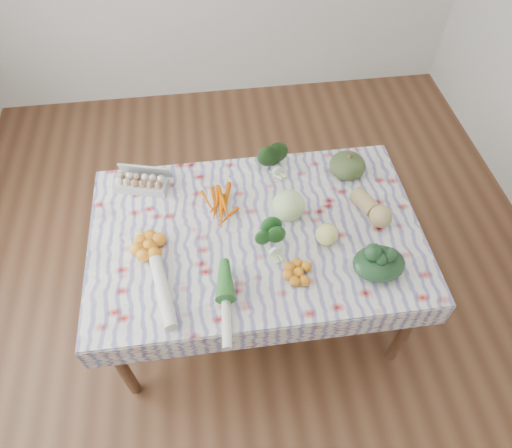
# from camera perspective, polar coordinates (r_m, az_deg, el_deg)

# --- Properties ---
(ground) EXTENTS (4.50, 4.50, 0.00)m
(ground) POSITION_cam_1_polar(r_m,az_deg,el_deg) (2.93, 0.00, -9.92)
(ground) COLOR #54311D
(ground) RESTS_ON ground
(dining_table) EXTENTS (1.60, 1.00, 0.75)m
(dining_table) POSITION_cam_1_polar(r_m,az_deg,el_deg) (2.35, 0.00, -2.12)
(dining_table) COLOR brown
(dining_table) RESTS_ON ground
(tablecloth) EXTENTS (1.66, 1.06, 0.01)m
(tablecloth) POSITION_cam_1_polar(r_m,az_deg,el_deg) (2.29, 0.00, -0.99)
(tablecloth) COLOR white
(tablecloth) RESTS_ON dining_table
(egg_carton) EXTENTS (0.30, 0.18, 0.07)m
(egg_carton) POSITION_cam_1_polar(r_m,az_deg,el_deg) (2.52, -14.18, 4.88)
(egg_carton) COLOR #B7B7B2
(egg_carton) RESTS_ON tablecloth
(carrot_bunch) EXTENTS (0.27, 0.26, 0.04)m
(carrot_bunch) POSITION_cam_1_polar(r_m,az_deg,el_deg) (2.36, -4.73, 1.99)
(carrot_bunch) COLOR #E25A00
(carrot_bunch) RESTS_ON tablecloth
(kale_bunch) EXTENTS (0.19, 0.18, 0.13)m
(kale_bunch) POSITION_cam_1_polar(r_m,az_deg,el_deg) (2.52, 2.14, 7.78)
(kale_bunch) COLOR black
(kale_bunch) RESTS_ON tablecloth
(kabocha_squash) EXTENTS (0.25, 0.25, 0.13)m
(kabocha_squash) POSITION_cam_1_polar(r_m,az_deg,el_deg) (2.55, 11.38, 7.20)
(kabocha_squash) COLOR #44572A
(kabocha_squash) RESTS_ON tablecloth
(cabbage) EXTENTS (0.21, 0.21, 0.16)m
(cabbage) POSITION_cam_1_polar(r_m,az_deg,el_deg) (2.29, 4.08, 2.31)
(cabbage) COLOR #C2E08D
(cabbage) RESTS_ON tablecloth
(butternut_squash) EXTENTS (0.20, 0.27, 0.11)m
(butternut_squash) POSITION_cam_1_polar(r_m,az_deg,el_deg) (2.39, 14.33, 2.08)
(butternut_squash) COLOR tan
(butternut_squash) RESTS_ON tablecloth
(orange_cluster) EXTENTS (0.27, 0.27, 0.07)m
(orange_cluster) POSITION_cam_1_polar(r_m,az_deg,el_deg) (2.25, -13.15, -2.67)
(orange_cluster) COLOR orange
(orange_cluster) RESTS_ON tablecloth
(broccoli) EXTENTS (0.17, 0.17, 0.10)m
(broccoli) POSITION_cam_1_polar(r_m,az_deg,el_deg) (2.18, 1.82, -2.33)
(broccoli) COLOR #1A4C19
(broccoli) RESTS_ON tablecloth
(mandarin_cluster) EXTENTS (0.22, 0.22, 0.05)m
(mandarin_cluster) POSITION_cam_1_polar(r_m,az_deg,el_deg) (2.13, 5.37, -5.99)
(mandarin_cluster) COLOR orange
(mandarin_cluster) RESTS_ON tablecloth
(grapefruit) EXTENTS (0.15, 0.15, 0.11)m
(grapefruit) POSITION_cam_1_polar(r_m,az_deg,el_deg) (2.23, 8.84, -1.28)
(grapefruit) COLOR #EDE778
(grapefruit) RESTS_ON tablecloth
(spinach_bag) EXTENTS (0.26, 0.22, 0.11)m
(spinach_bag) POSITION_cam_1_polar(r_m,az_deg,el_deg) (2.19, 15.10, -4.79)
(spinach_bag) COLOR #16321A
(spinach_bag) RESTS_ON tablecloth
(daikon) EXTENTS (0.14, 0.42, 0.06)m
(daikon) POSITION_cam_1_polar(r_m,az_deg,el_deg) (2.11, -11.59, -8.00)
(daikon) COLOR white
(daikon) RESTS_ON tablecloth
(leek) EXTENTS (0.07, 0.41, 0.05)m
(leek) POSITION_cam_1_polar(r_m,az_deg,el_deg) (2.04, -3.77, -10.00)
(leek) COLOR white
(leek) RESTS_ON tablecloth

